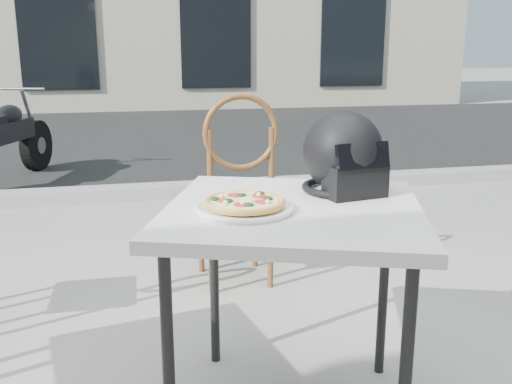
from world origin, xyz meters
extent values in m
plane|color=#A09D98|center=(0.00, 0.00, 0.00)|extent=(80.00, 80.00, 0.00)
cube|color=black|center=(0.00, 7.00, 0.00)|extent=(30.00, 8.00, 0.00)
cube|color=#9D9C93|center=(0.00, 3.00, 0.06)|extent=(30.00, 0.25, 0.12)
cube|color=black|center=(-1.70, 10.98, 1.60)|extent=(1.60, 0.08, 2.20)
cube|color=black|center=(1.70, 10.98, 1.60)|extent=(1.60, 0.08, 2.20)
cube|color=black|center=(5.00, 10.98, 1.60)|extent=(1.60, 0.08, 2.20)
cube|color=silver|center=(0.15, -0.42, 0.79)|extent=(1.10, 1.10, 0.04)
cylinder|color=black|center=(-0.31, -0.63, 0.39)|extent=(0.05, 0.05, 0.77)
cylinder|color=black|center=(0.36, -0.87, 0.39)|extent=(0.05, 0.05, 0.77)
cylinder|color=black|center=(-0.06, 0.04, 0.39)|extent=(0.05, 0.05, 0.77)
cylinder|color=black|center=(0.60, -0.21, 0.39)|extent=(0.05, 0.05, 0.77)
cylinder|color=white|center=(-0.03, -0.44, 0.82)|extent=(0.38, 0.38, 0.01)
torus|color=white|center=(-0.03, -0.44, 0.83)|extent=(0.40, 0.40, 0.02)
cylinder|color=#DFAF51|center=(-0.03, -0.44, 0.84)|extent=(0.34, 0.34, 0.01)
torus|color=#DFAF51|center=(-0.03, -0.44, 0.85)|extent=(0.35, 0.35, 0.02)
cylinder|color=red|center=(-0.03, -0.44, 0.85)|extent=(0.30, 0.30, 0.00)
cylinder|color=beige|center=(-0.03, -0.44, 0.85)|extent=(0.29, 0.29, 0.00)
cylinder|color=red|center=(0.03, -0.41, 0.85)|extent=(0.07, 0.07, 0.00)
cylinder|color=red|center=(-0.05, -0.38, 0.85)|extent=(0.07, 0.07, 0.00)
cylinder|color=red|center=(-0.09, -0.44, 0.85)|extent=(0.07, 0.07, 0.00)
cylinder|color=red|center=(-0.05, -0.51, 0.85)|extent=(0.07, 0.07, 0.00)
cylinder|color=red|center=(0.02, -0.49, 0.85)|extent=(0.07, 0.07, 0.00)
ellipsoid|color=#143413|center=(-0.03, -0.39, 0.85)|extent=(0.05, 0.04, 0.01)
ellipsoid|color=#143413|center=(-0.08, -0.45, 0.85)|extent=(0.04, 0.05, 0.01)
ellipsoid|color=#143413|center=(0.05, -0.45, 0.85)|extent=(0.04, 0.05, 0.01)
ellipsoid|color=#143413|center=(-0.03, -0.51, 0.85)|extent=(0.04, 0.04, 0.01)
ellipsoid|color=#143413|center=(0.04, -0.38, 0.85)|extent=(0.05, 0.04, 0.01)
ellipsoid|color=#143413|center=(-0.12, -0.42, 0.85)|extent=(0.04, 0.04, 0.01)
cylinder|color=#F7F697|center=(-0.01, -0.47, 0.86)|extent=(0.02, 0.02, 0.02)
cylinder|color=#F7F697|center=(-0.10, -0.40, 0.86)|extent=(0.02, 0.02, 0.02)
cylinder|color=#F7F697|center=(0.03, -0.41, 0.86)|extent=(0.02, 0.02, 0.02)
cylinder|color=#F7F697|center=(-0.07, -0.37, 0.86)|extent=(0.02, 0.02, 0.02)
cylinder|color=#F7F697|center=(0.03, -0.50, 0.86)|extent=(0.02, 0.02, 0.02)
cylinder|color=#F7F697|center=(-0.10, -0.49, 0.86)|extent=(0.02, 0.02, 0.02)
cylinder|color=#F7F697|center=(0.06, -0.42, 0.86)|extent=(0.02, 0.02, 0.02)
cylinder|color=#F7F697|center=(-0.05, -0.50, 0.86)|extent=(0.02, 0.02, 0.02)
ellipsoid|color=black|center=(0.38, -0.26, 0.96)|extent=(0.34, 0.35, 0.30)
cube|color=black|center=(0.40, -0.35, 0.87)|extent=(0.23, 0.14, 0.12)
torus|color=black|center=(0.38, -0.26, 0.83)|extent=(0.34, 0.34, 0.03)
cube|color=black|center=(0.40, -0.39, 0.97)|extent=(0.21, 0.08, 0.09)
cube|color=brown|center=(0.19, 0.92, 0.48)|extent=(0.44, 0.44, 0.04)
cylinder|color=brown|center=(0.36, 1.10, 0.23)|extent=(0.04, 0.04, 0.47)
cylinder|color=brown|center=(0.02, 1.09, 0.23)|extent=(0.04, 0.04, 0.47)
cylinder|color=brown|center=(0.37, 0.76, 0.23)|extent=(0.04, 0.04, 0.47)
cylinder|color=brown|center=(0.03, 0.75, 0.23)|extent=(0.04, 0.04, 0.47)
cylinder|color=brown|center=(0.37, 0.75, 0.70)|extent=(0.04, 0.04, 0.45)
cylinder|color=brown|center=(0.03, 0.74, 0.70)|extent=(0.04, 0.04, 0.45)
torus|color=brown|center=(0.20, 0.74, 0.90)|extent=(0.42, 0.05, 0.42)
cylinder|color=black|center=(-1.40, 4.59, 0.28)|extent=(0.29, 0.58, 0.57)
cylinder|color=slate|center=(-1.40, 4.59, 0.28)|extent=(0.19, 0.22, 0.19)
cube|color=black|center=(-1.61, 3.96, 0.52)|extent=(0.48, 1.00, 0.21)
ellipsoid|color=black|center=(-1.56, 4.10, 0.68)|extent=(0.33, 0.44, 0.21)
cylinder|color=slate|center=(-1.42, 4.52, 0.59)|extent=(0.14, 0.30, 0.67)
cylinder|color=slate|center=(-1.46, 4.41, 0.93)|extent=(0.48, 0.19, 0.03)
camera|label=1|loc=(-0.39, -2.21, 1.32)|focal=40.00mm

